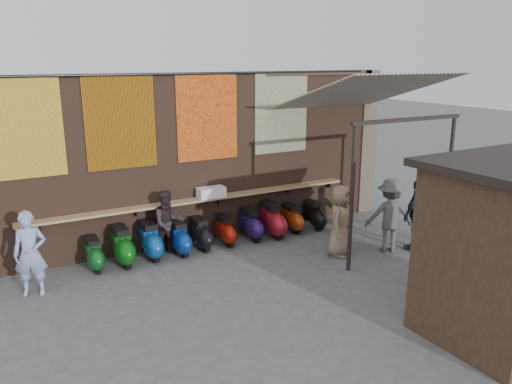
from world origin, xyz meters
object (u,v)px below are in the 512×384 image
Objects in this scene: scooter_stool_2 at (150,241)px; scooter_stool_6 at (251,224)px; diner_right at (168,223)px; scooter_stool_3 at (179,238)px; scooter_stool_4 at (201,234)px; scooter_stool_7 at (272,220)px; shopper_navy at (418,215)px; scooter_stool_8 at (291,218)px; shelf_box at (211,192)px; scooter_stool_1 at (122,246)px; scooter_stool_0 at (94,254)px; scooter_stool_5 at (225,231)px; shopper_grey at (390,215)px; shopper_tan at (340,221)px; diner_left at (30,254)px; scooter_stool_9 at (313,215)px.

scooter_stool_2 is 2.52m from scooter_stool_6.
scooter_stool_3 is at bearing -15.97° from diner_right.
scooter_stool_4 is 0.85× the size of scooter_stool_7.
scooter_stool_8 is at bearing -62.31° from shopper_navy.
diner_right is at bearing -178.74° from scooter_stool_4.
shelf_box is 0.75× the size of scooter_stool_1.
scooter_stool_2 is at bearing 170.91° from diner_right.
diner_right is (-2.10, -0.04, 0.38)m from scooter_stool_6.
scooter_stool_1 is 1.10m from diner_right.
shelf_box is 1.71m from scooter_stool_7.
shelf_box is 2.99m from scooter_stool_0.
shelf_box is 0.97m from scooter_stool_5.
shopper_grey is 1.20m from shopper_tan.
shopper_navy is at bearing -29.79° from diner_right.
diner_left reaches higher than scooter_stool_4.
scooter_stool_7 is 1.27m from scooter_stool_9.
scooter_stool_7 is at bearing -1.45° from scooter_stool_2.
shopper_navy is 1.04× the size of shopper_tan.
diner_left is (-6.79, -0.56, 0.46)m from scooter_stool_9.
shopper_tan is (0.08, -1.86, 0.46)m from scooter_stool_8.
diner_right is (1.64, 0.01, 0.41)m from scooter_stool_0.
shelf_box is 0.38× the size of shopper_grey.
scooter_stool_6 is at bearing 0.67° from scooter_stool_5.
scooter_stool_8 is (4.93, 0.03, 0.01)m from scooter_stool_0.
scooter_stool_7 is at bearing 0.04° from scooter_stool_3.
scooter_stool_3 is 0.53× the size of diner_right.
scooter_stool_0 is 2.43m from scooter_stool_4.
diner_right reaches higher than scooter_stool_3.
scooter_stool_9 is 0.45× the size of shopper_navy.
scooter_stool_4 is at bearing 110.35° from shopper_tan.
shelf_box is 0.81× the size of scooter_stool_3.
scooter_stool_9 is at bearing -2.47° from scooter_stool_6.
scooter_stool_5 is at bearing 0.67° from scooter_stool_0.
scooter_stool_2 is 0.53× the size of diner_left.
scooter_stool_7 is at bearing -13.26° from shelf_box.
diner_right reaches higher than scooter_stool_1.
scooter_stool_1 reaches higher than scooter_stool_2.
scooter_stool_8 is 0.64m from scooter_stool_9.
scooter_stool_2 reaches higher than scooter_stool_3.
scooter_stool_2 is 1.13× the size of scooter_stool_4.
shopper_grey reaches higher than scooter_stool_1.
scooter_stool_9 is (4.34, -0.08, -0.05)m from scooter_stool_2.
scooter_stool_1 is 2.45m from scooter_stool_5.
scooter_stool_7 is (0.55, -0.08, 0.05)m from scooter_stool_6.
shopper_tan is (1.26, -1.87, 0.44)m from scooter_stool_6.
scooter_stool_0 is 1.01× the size of scooter_stool_5.
shopper_navy is (4.35, -2.44, 0.48)m from scooter_stool_4.
scooter_stool_6 is (3.15, 0.06, -0.04)m from scooter_stool_1.
scooter_stool_0 is 0.42× the size of shopper_grey.
scooter_stool_5 is at bearing 179.85° from scooter_stool_8.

